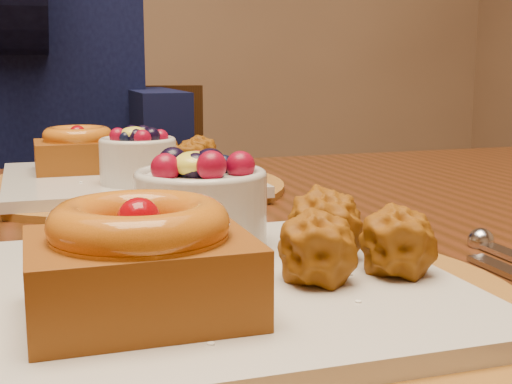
% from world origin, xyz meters
% --- Properties ---
extents(dining_table, '(1.60, 0.90, 0.76)m').
position_xyz_m(dining_table, '(0.11, 0.01, 0.68)').
color(dining_table, '#351A09').
rests_on(dining_table, ground).
extents(place_setting_near, '(0.38, 0.38, 0.09)m').
position_xyz_m(place_setting_near, '(0.11, -0.20, 0.78)').
color(place_setting_near, '#5F3312').
rests_on(place_setting_near, dining_table).
extents(place_setting_far, '(0.38, 0.38, 0.08)m').
position_xyz_m(place_setting_far, '(0.11, 0.23, 0.78)').
color(place_setting_far, '#5F3312').
rests_on(place_setting_far, dining_table).
extents(chair_far, '(0.45, 0.45, 0.86)m').
position_xyz_m(chair_far, '(0.13, 0.73, 0.48)').
color(chair_far, black).
rests_on(chair_far, ground).
extents(diner, '(0.54, 0.52, 0.89)m').
position_xyz_m(diner, '(-0.01, 0.80, 0.95)').
color(diner, black).
rests_on(diner, ground).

